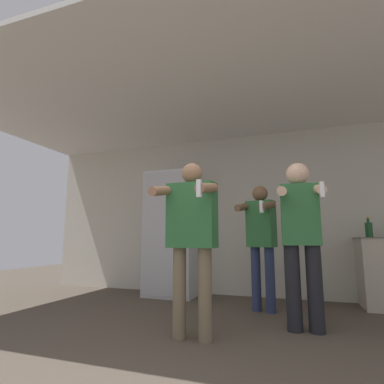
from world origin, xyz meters
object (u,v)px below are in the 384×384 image
person_man_side (301,234)px  person_spectator_back (261,235)px  person_woman_foreground (192,230)px  refrigerator (173,233)px  bottle_amber_bourbon (369,229)px

person_man_side → person_spectator_back: (-0.46, 0.69, -0.00)m
person_spectator_back → person_woman_foreground: bearing=-111.2°
refrigerator → person_man_side: refrigerator is taller
bottle_amber_bourbon → person_woman_foreground: bearing=-134.7°
bottle_amber_bourbon → person_woman_foreground: size_ratio=0.17×
person_man_side → bottle_amber_bourbon: bearing=55.8°
person_spectator_back → bottle_amber_bourbon: bearing=23.1°
person_man_side → person_spectator_back: 0.83m
person_woman_foreground → refrigerator: bearing=117.4°
refrigerator → person_woman_foreground: bearing=-62.6°
refrigerator → bottle_amber_bourbon: size_ratio=7.16×
person_woman_foreground → person_man_side: size_ratio=0.96×
bottle_amber_bourbon → person_woman_foreground: person_woman_foreground is taller
refrigerator → person_woman_foreground: 2.09m
person_man_side → person_spectator_back: size_ratio=1.06×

